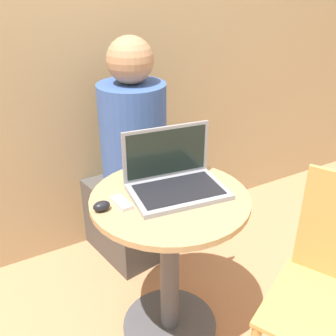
% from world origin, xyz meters
% --- Properties ---
extents(ground_plane, '(12.00, 12.00, 0.00)m').
position_xyz_m(ground_plane, '(0.00, 0.00, 0.00)').
color(ground_plane, tan).
extents(back_wall, '(7.00, 0.05, 2.60)m').
position_xyz_m(back_wall, '(0.00, 0.86, 1.30)').
color(back_wall, tan).
rests_on(back_wall, ground_plane).
extents(round_table, '(0.64, 0.64, 0.72)m').
position_xyz_m(round_table, '(0.00, 0.00, 0.48)').
color(round_table, '#4C4C51').
rests_on(round_table, ground_plane).
extents(laptop, '(0.41, 0.30, 0.24)m').
position_xyz_m(laptop, '(0.04, 0.04, 0.77)').
color(laptop, gray).
rests_on(laptop, round_table).
extents(cell_phone, '(0.05, 0.11, 0.02)m').
position_xyz_m(cell_phone, '(-0.19, 0.04, 0.73)').
color(cell_phone, silver).
rests_on(cell_phone, round_table).
extents(computer_mouse, '(0.07, 0.05, 0.04)m').
position_xyz_m(computer_mouse, '(-0.27, 0.04, 0.74)').
color(computer_mouse, black).
rests_on(computer_mouse, round_table).
extents(chair_empty, '(0.54, 0.54, 0.91)m').
position_xyz_m(chair_empty, '(0.37, -0.54, 0.47)').
color(chair_empty, tan).
rests_on(chair_empty, ground_plane).
extents(person_seated, '(0.39, 0.54, 1.27)m').
position_xyz_m(person_seated, '(0.08, 0.57, 0.54)').
color(person_seated, '#4C4742').
rests_on(person_seated, ground_plane).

